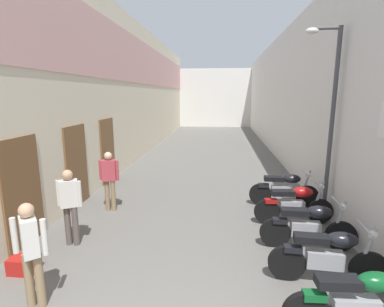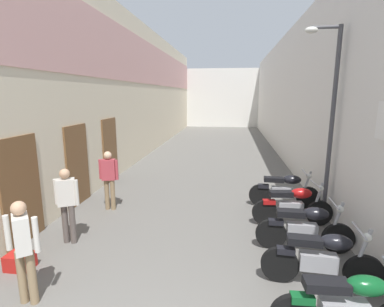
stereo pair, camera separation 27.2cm
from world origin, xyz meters
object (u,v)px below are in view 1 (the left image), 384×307
motorcycle_fifth (284,188)px  motorcycle_second (329,255)px  motorcycle_third (309,225)px  pedestrian_by_doorway (31,248)px  pedestrian_further_down (109,177)px  motorcycle_fourth (294,203)px  plastic_crate (24,265)px  street_lamp (329,111)px  motorcycle_nearest (360,302)px  pedestrian_mid_alley (70,202)px

motorcycle_fifth → motorcycle_second: bearing=-90.0°
motorcycle_fifth → motorcycle_third: bearing=-90.0°
motorcycle_second → pedestrian_by_doorway: size_ratio=1.18×
motorcycle_fifth → pedestrian_further_down: (-4.60, -0.78, 0.42)m
motorcycle_second → pedestrian_further_down: 5.30m
motorcycle_fourth → pedestrian_by_doorway: (-4.34, -3.21, 0.42)m
pedestrian_further_down → plastic_crate: (-0.47, -2.80, -0.78)m
motorcycle_third → pedestrian_by_doorway: 4.82m
motorcycle_third → street_lamp: 2.69m
motorcycle_fourth → motorcycle_fifth: bearing=90.0°
motorcycle_third → plastic_crate: (-5.07, -1.30, -0.36)m
motorcycle_second → street_lamp: 3.42m
motorcycle_nearest → motorcycle_fourth: 3.32m
motorcycle_second → pedestrian_by_doorway: pedestrian_by_doorway is taller
motorcycle_third → street_lamp: street_lamp is taller
pedestrian_further_down → street_lamp: street_lamp is taller
motorcycle_fourth → street_lamp: (0.70, 0.33, 2.13)m
motorcycle_fourth → plastic_crate: 5.65m
motorcycle_second → plastic_crate: size_ratio=4.21×
motorcycle_fifth → pedestrian_mid_alley: 5.39m
motorcycle_nearest → motorcycle_second: bearing=90.0°
pedestrian_by_doorway → pedestrian_further_down: size_ratio=1.00×
motorcycle_fourth → plastic_crate: size_ratio=4.20×
motorcycle_fourth → plastic_crate: bearing=-154.1°
motorcycle_third → pedestrian_further_down: 4.86m
motorcycle_second → plastic_crate: 5.09m
motorcycle_nearest → motorcycle_second: (-0.00, 1.07, 0.00)m
motorcycle_fourth → pedestrian_by_doorway: bearing=-143.5°
motorcycle_fifth → pedestrian_mid_alley: (-4.71, -2.59, 0.42)m
motorcycle_nearest → pedestrian_further_down: pedestrian_further_down is taller
motorcycle_fifth → plastic_crate: 6.22m
plastic_crate → pedestrian_further_down: bearing=80.4°
pedestrian_by_doorway → pedestrian_further_down: same height
motorcycle_second → motorcycle_fifth: same height
pedestrian_by_doorway → pedestrian_further_down: 3.56m
motorcycle_fifth → street_lamp: street_lamp is taller
plastic_crate → motorcycle_third: bearing=14.4°
motorcycle_second → motorcycle_fifth: size_ratio=1.00×
pedestrian_further_down → street_lamp: (5.30, -0.01, 1.71)m
motorcycle_fourth → pedestrian_further_down: 4.63m
motorcycle_second → plastic_crate: bearing=-177.7°
motorcycle_nearest → motorcycle_second: size_ratio=1.00×
motorcycle_nearest → pedestrian_mid_alley: bearing=158.5°
pedestrian_further_down → plastic_crate: bearing=-99.6°
motorcycle_second → plastic_crate: motorcycle_second is taller
pedestrian_mid_alley → pedestrian_by_doorway: bearing=-78.2°
pedestrian_mid_alley → plastic_crate: bearing=-110.3°
motorcycle_fifth → plastic_crate: bearing=-144.8°
plastic_crate → motorcycle_fourth: bearing=25.9°
motorcycle_third → pedestrian_by_doorway: bearing=-154.7°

